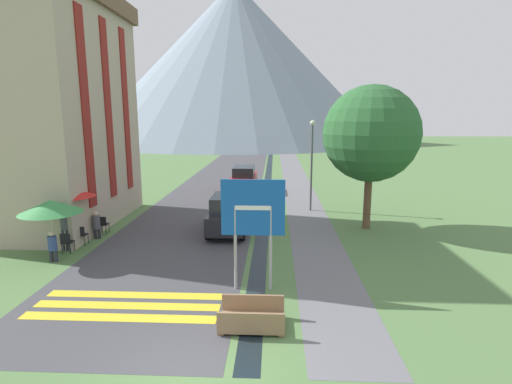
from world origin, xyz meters
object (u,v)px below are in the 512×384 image
object	(u,v)px
footbridge	(252,318)
person_seated_near	(52,245)
parked_car_far	(244,179)
tree_by_path	(371,134)
parked_car_near	(228,214)
cafe_chair_near_right	(67,241)
cafe_chair_far_right	(103,223)
streetlamp	(312,158)
cafe_umbrella_middle_red	(71,193)
person_standing_terrace	(65,228)
road_sign	(253,217)
cafe_umbrella_front_green	(51,206)
hotel_building	(47,101)
cafe_chair_middle	(81,234)
person_seated_far	(96,223)

from	to	relation	value
footbridge	person_seated_near	distance (m)	8.93
parked_car_far	tree_by_path	size ratio (longest dim) A/B	0.65
parked_car_near	cafe_chair_near_right	world-z (taller)	parked_car_near
cafe_chair_far_right	streetlamp	xyz separation A→B (m)	(10.08, 5.21, 2.56)
footbridge	cafe_umbrella_middle_red	xyz separation A→B (m)	(-8.10, 6.63, 2.00)
parked_car_far	person_standing_terrace	world-z (taller)	parked_car_far
footbridge	tree_by_path	size ratio (longest dim) A/B	0.25
road_sign	cafe_umbrella_front_green	world-z (taller)	road_sign
hotel_building	person_seated_near	bearing A→B (deg)	-62.97
parked_car_far	parked_car_near	bearing A→B (deg)	-89.68
cafe_chair_middle	cafe_umbrella_middle_red	xyz separation A→B (m)	(-0.46, 0.32, 1.71)
person_standing_terrace	hotel_building	bearing A→B (deg)	121.93
parked_car_near	cafe_chair_middle	world-z (taller)	parked_car_near
footbridge	cafe_chair_near_right	world-z (taller)	cafe_chair_near_right
parked_car_near	cafe_umbrella_front_green	xyz separation A→B (m)	(-6.24, -3.88, 1.19)
cafe_umbrella_middle_red	person_seated_far	xyz separation A→B (m)	(0.70, 0.66, -1.53)
hotel_building	parked_car_far	size ratio (longest dim) A/B	2.57
cafe_umbrella_middle_red	tree_by_path	distance (m)	13.71
parked_car_near	cafe_chair_far_right	size ratio (longest dim) A/B	4.52
parked_car_far	cafe_chair_far_right	bearing A→B (deg)	-117.38
road_sign	person_standing_terrace	distance (m)	8.64
footbridge	hotel_building	bearing A→B (deg)	136.98
footbridge	person_seated_far	xyz separation A→B (m)	(-7.40, 7.29, 0.47)
cafe_chair_near_right	cafe_umbrella_middle_red	xyz separation A→B (m)	(-0.36, 1.33, 1.71)
cafe_chair_far_right	parked_car_far	bearing A→B (deg)	77.36
cafe_chair_middle	tree_by_path	size ratio (longest dim) A/B	0.12
parked_car_near	person_seated_far	world-z (taller)	parked_car_near
person_seated_near	tree_by_path	size ratio (longest dim) A/B	0.18
hotel_building	parked_car_near	distance (m)	10.50
tree_by_path	cafe_chair_middle	bearing A→B (deg)	-165.63
footbridge	cafe_chair_near_right	bearing A→B (deg)	145.59
hotel_building	cafe_chair_far_right	size ratio (longest dim) A/B	13.42
streetlamp	cafe_umbrella_front_green	bearing A→B (deg)	-140.77
cafe_umbrella_front_green	person_seated_near	size ratio (longest dim) A/B	1.92
cafe_chair_near_right	person_seated_far	distance (m)	2.03
cafe_chair_far_right	cafe_umbrella_middle_red	xyz separation A→B (m)	(-0.68, -1.35, 1.71)
parked_car_near	person_seated_far	bearing A→B (deg)	-168.39
cafe_chair_middle	cafe_umbrella_middle_red	world-z (taller)	cafe_umbrella_middle_red
cafe_umbrella_front_green	footbridge	bearing A→B (deg)	-30.40
parked_car_near	cafe_umbrella_middle_red	bearing A→B (deg)	-164.05
road_sign	cafe_chair_near_right	bearing A→B (deg)	158.57
cafe_umbrella_middle_red	streetlamp	world-z (taller)	streetlamp
person_seated_near	cafe_chair_near_right	bearing A→B (deg)	87.47
parked_car_near	hotel_building	bearing A→B (deg)	171.13
parked_car_near	person_seated_near	xyz separation A→B (m)	(-6.18, -4.12, -0.23)
cafe_chair_far_right	person_seated_near	world-z (taller)	person_seated_near
cafe_chair_near_right	streetlamp	world-z (taller)	streetlamp
cafe_umbrella_front_green	cafe_chair_far_right	bearing A→B (deg)	82.77
cafe_umbrella_front_green	streetlamp	distance (m)	13.61
footbridge	cafe_chair_middle	bearing A→B (deg)	140.45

